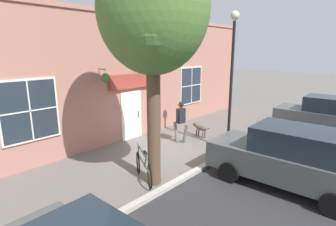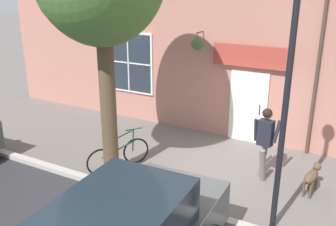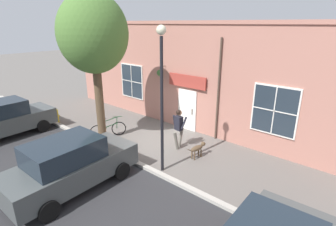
{
  "view_description": "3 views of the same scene",
  "coord_description": "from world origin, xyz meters",
  "px_view_note": "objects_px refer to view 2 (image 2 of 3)",
  "views": [
    {
      "loc": [
        6.51,
        -7.0,
        3.79
      ],
      "look_at": [
        -0.21,
        0.43,
        1.42
      ],
      "focal_mm": 28.0,
      "sensor_mm": 36.0,
      "label": 1
    },
    {
      "loc": [
        7.98,
        3.08,
        4.51
      ],
      "look_at": [
        -0.05,
        -1.31,
        1.27
      ],
      "focal_mm": 40.0,
      "sensor_mm": 36.0,
      "label": 2
    },
    {
      "loc": [
        8.02,
        7.74,
        5.24
      ],
      "look_at": [
        -0.99,
        -0.08,
        1.13
      ],
      "focal_mm": 28.0,
      "sensor_mm": 36.0,
      "label": 3
    }
  ],
  "objects_px": {
    "pedestrian_walking": "(265,136)",
    "dog_on_leash": "(312,176)",
    "leaning_bicycle": "(119,155)",
    "street_lamp": "(291,55)"
  },
  "relations": [
    {
      "from": "pedestrian_walking",
      "to": "dog_on_leash",
      "type": "distance_m",
      "value": 1.34
    },
    {
      "from": "pedestrian_walking",
      "to": "leaning_bicycle",
      "type": "distance_m",
      "value": 3.62
    },
    {
      "from": "leaning_bicycle",
      "to": "street_lamp",
      "type": "relative_size",
      "value": 0.3
    },
    {
      "from": "leaning_bicycle",
      "to": "street_lamp",
      "type": "xyz_separation_m",
      "value": [
        0.57,
        4.03,
        2.98
      ]
    },
    {
      "from": "pedestrian_walking",
      "to": "dog_on_leash",
      "type": "bearing_deg",
      "value": 81.05
    },
    {
      "from": "pedestrian_walking",
      "to": "dog_on_leash",
      "type": "height_order",
      "value": "pedestrian_walking"
    },
    {
      "from": "pedestrian_walking",
      "to": "street_lamp",
      "type": "xyz_separation_m",
      "value": [
        1.85,
        0.72,
        2.28
      ]
    },
    {
      "from": "dog_on_leash",
      "to": "leaning_bicycle",
      "type": "height_order",
      "value": "leaning_bicycle"
    },
    {
      "from": "pedestrian_walking",
      "to": "leaning_bicycle",
      "type": "relative_size",
      "value": 1.14
    },
    {
      "from": "pedestrian_walking",
      "to": "leaning_bicycle",
      "type": "height_order",
      "value": "pedestrian_walking"
    }
  ]
}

